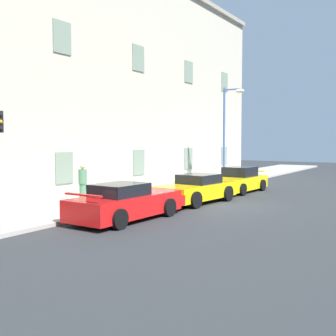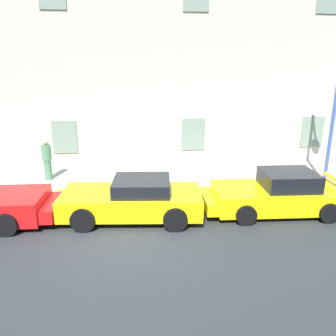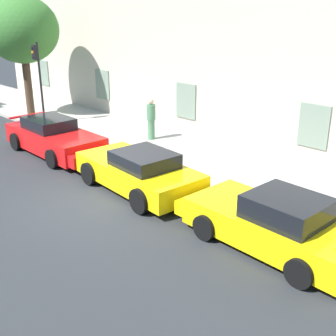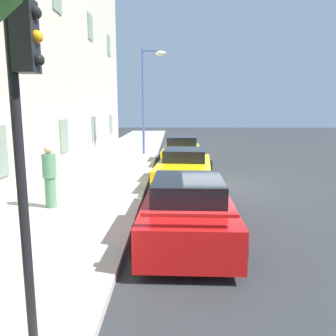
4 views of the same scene
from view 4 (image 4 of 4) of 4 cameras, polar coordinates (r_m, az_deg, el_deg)
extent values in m
plane|color=#2B2D30|center=(12.75, 8.11, -2.85)|extent=(80.00, 80.00, 0.00)
cube|color=#A8A399|center=(12.97, -12.47, -2.45)|extent=(60.00, 4.07, 0.14)
cube|color=gray|center=(16.13, -17.25, 5.23)|extent=(1.10, 0.06, 1.50)
cube|color=gray|center=(21.84, -12.46, 6.57)|extent=(1.10, 0.06, 1.50)
cube|color=gray|center=(27.64, -9.66, 7.33)|extent=(1.10, 0.06, 1.50)
cube|color=gray|center=(22.34, -13.09, 22.32)|extent=(1.10, 0.06, 1.50)
cube|color=gray|center=(28.05, -10.04, 19.83)|extent=(1.10, 0.06, 1.50)
cube|color=red|center=(7.65, 3.31, -7.19)|extent=(4.72, 1.98, 0.75)
cube|color=black|center=(7.15, 3.40, -3.47)|extent=(1.91, 1.53, 0.44)
cube|color=red|center=(9.65, 3.15, -4.13)|extent=(1.45, 1.73, 0.41)
cube|color=red|center=(5.42, 3.67, -7.86)|extent=(0.21, 1.57, 0.06)
cylinder|color=black|center=(9.12, -2.63, -5.68)|extent=(0.70, 0.26, 0.69)
cylinder|color=black|center=(9.15, 8.97, -5.75)|extent=(0.70, 0.26, 0.69)
cylinder|color=black|center=(6.40, -4.99, -12.65)|extent=(0.70, 0.26, 0.69)
cylinder|color=black|center=(6.44, 11.88, -12.71)|extent=(0.70, 0.26, 0.69)
cube|color=yellow|center=(12.56, 2.77, -0.39)|extent=(4.59, 2.30, 0.66)
cube|color=black|center=(12.80, 2.88, 2.29)|extent=(1.90, 1.68, 0.43)
cube|color=yellow|center=(10.67, 2.17, -2.70)|extent=(1.48, 1.87, 0.37)
cylinder|color=black|center=(11.23, 7.24, -2.65)|extent=(0.75, 0.31, 0.73)
cylinder|color=black|center=(11.35, -2.45, -2.45)|extent=(0.75, 0.31, 0.73)
cylinder|color=black|center=(13.93, 7.01, -0.19)|extent=(0.75, 0.31, 0.73)
cylinder|color=black|center=(14.02, -0.81, -0.05)|extent=(0.75, 0.31, 0.73)
cube|color=yellow|center=(17.38, 2.33, 2.38)|extent=(4.35, 2.07, 0.69)
cube|color=black|center=(17.63, 2.37, 4.50)|extent=(1.77, 1.58, 0.54)
cube|color=yellow|center=(15.54, 2.19, 1.15)|extent=(1.36, 1.78, 0.38)
cube|color=yellow|center=(19.27, 2.46, 4.81)|extent=(0.23, 1.60, 0.06)
cylinder|color=black|center=(16.11, 5.57, 1.05)|extent=(0.66, 0.27, 0.65)
cylinder|color=black|center=(16.15, -1.09, 1.12)|extent=(0.66, 0.27, 0.65)
cylinder|color=black|center=(18.73, 5.28, 2.30)|extent=(0.66, 0.27, 0.65)
cylinder|color=black|center=(18.76, -0.45, 2.36)|extent=(0.66, 0.27, 0.65)
cylinder|color=black|center=(3.70, -23.61, -2.93)|extent=(0.10, 0.10, 3.78)
cube|color=black|center=(3.63, -23.14, 19.84)|extent=(0.22, 0.20, 0.66)
sphere|color=black|center=(3.63, -21.66, 23.32)|extent=(0.12, 0.12, 0.12)
sphere|color=orange|center=(3.59, -21.43, 20.07)|extent=(0.12, 0.12, 0.12)
sphere|color=black|center=(3.55, -21.21, 16.75)|extent=(0.12, 0.12, 0.12)
cylinder|color=#3F5999|center=(20.28, -4.24, 11.07)|extent=(0.14, 0.14, 6.13)
cube|color=#3F5999|center=(20.51, -2.73, 19.27)|extent=(0.08, 1.10, 0.08)
ellipsoid|color=#EAE5C6|center=(20.46, -1.25, 18.93)|extent=(0.44, 0.60, 0.28)
cylinder|color=#4C7F59|center=(9.76, -19.32, -3.92)|extent=(0.38, 0.38, 0.84)
cylinder|color=#4C7F59|center=(9.62, -19.57, 0.36)|extent=(0.48, 0.48, 0.64)
sphere|color=tan|center=(9.56, -19.73, 2.98)|extent=(0.22, 0.22, 0.22)
camera|label=1|loc=(10.93, 116.42, -3.84)|focal=45.06mm
camera|label=2|loc=(16.51, 42.61, 14.37)|focal=36.37mm
camera|label=3|loc=(23.79, 23.27, 15.54)|focal=46.59mm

